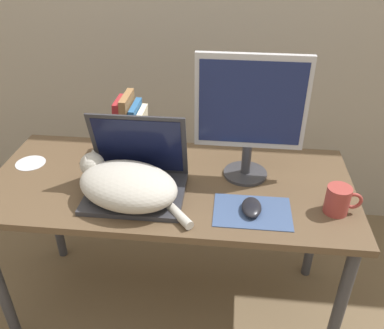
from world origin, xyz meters
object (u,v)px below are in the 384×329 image
object	(u,v)px
cat	(126,184)
external_monitor	(250,112)
computer_mouse	(252,207)
mug	(339,200)
book_row	(130,127)
cd_disc	(31,163)
laptop	(137,178)

from	to	relation	value
cat	external_monitor	xyz separation A→B (m)	(0.42, 0.21, 0.20)
cat	computer_mouse	distance (m)	0.44
cat	mug	world-z (taller)	cat
book_row	cd_disc	size ratio (longest dim) A/B	2.15
cd_disc	book_row	bearing A→B (deg)	19.85
cat	external_monitor	distance (m)	0.51
computer_mouse	mug	distance (m)	0.29
book_row	computer_mouse	bearing A→B (deg)	-35.91
cat	cd_disc	world-z (taller)	cat
computer_mouse	cd_disc	world-z (taller)	computer_mouse
mug	cd_disc	bearing A→B (deg)	170.83
laptop	cd_disc	xyz separation A→B (m)	(-0.48, 0.14, -0.05)
laptop	mug	bearing A→B (deg)	-4.15
cat	cd_disc	distance (m)	0.51
computer_mouse	cat	bearing A→B (deg)	177.73
cat	cd_disc	xyz separation A→B (m)	(-0.46, 0.20, -0.07)
computer_mouse	book_row	bearing A→B (deg)	144.09
mug	cd_disc	xyz separation A→B (m)	(-1.19, 0.19, -0.05)
laptop	computer_mouse	bearing A→B (deg)	-11.00
computer_mouse	cd_disc	distance (m)	0.92
external_monitor	book_row	xyz separation A→B (m)	(-0.48, 0.13, -0.15)
cat	book_row	distance (m)	0.35
cat	computer_mouse	bearing A→B (deg)	-2.27
laptop	cat	size ratio (longest dim) A/B	0.78
cd_disc	cat	bearing A→B (deg)	-23.99
computer_mouse	book_row	size ratio (longest dim) A/B	0.43
external_monitor	computer_mouse	distance (m)	0.34
computer_mouse	cd_disc	bearing A→B (deg)	166.14
mug	laptop	bearing A→B (deg)	175.85
cat	cd_disc	size ratio (longest dim) A/B	3.76
external_monitor	cd_disc	size ratio (longest dim) A/B	4.00
cd_disc	computer_mouse	bearing A→B (deg)	-13.86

